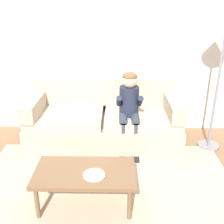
# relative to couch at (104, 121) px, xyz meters

# --- Properties ---
(ground) EXTENTS (10.00, 10.00, 0.00)m
(ground) POSITION_rel_couch_xyz_m (0.06, -0.84, -0.33)
(ground) COLOR brown
(wall_back) EXTENTS (8.00, 0.10, 2.80)m
(wall_back) POSITION_rel_couch_xyz_m (0.06, 0.56, 1.07)
(wall_back) COLOR silver
(wall_back) RESTS_ON ground
(area_rug) EXTENTS (2.95, 1.94, 0.01)m
(area_rug) POSITION_rel_couch_xyz_m (0.06, -1.09, -0.33)
(area_rug) COLOR tan
(area_rug) RESTS_ON ground
(couch) EXTENTS (2.13, 0.90, 0.91)m
(couch) POSITION_rel_couch_xyz_m (0.00, 0.00, 0.00)
(couch) COLOR tan
(couch) RESTS_ON ground
(coffee_table) EXTENTS (1.00, 0.54, 0.40)m
(coffee_table) POSITION_rel_couch_xyz_m (-0.13, -1.32, 0.03)
(coffee_table) COLOR brown
(coffee_table) RESTS_ON ground
(person_child) EXTENTS (0.34, 0.58, 1.10)m
(person_child) POSITION_rel_couch_xyz_m (0.35, -0.20, 0.34)
(person_child) COLOR #1E2338
(person_child) RESTS_ON ground
(plate) EXTENTS (0.21, 0.21, 0.01)m
(plate) POSITION_rel_couch_xyz_m (-0.03, -1.39, 0.08)
(plate) COLOR white
(plate) RESTS_ON coffee_table
(donut) EXTENTS (0.15, 0.15, 0.04)m
(donut) POSITION_rel_couch_xyz_m (-0.03, -1.39, 0.10)
(donut) COLOR beige
(donut) RESTS_ON plate
(toy_controller) EXTENTS (0.23, 0.09, 0.05)m
(toy_controller) POSITION_rel_couch_xyz_m (-0.37, -0.71, -0.31)
(toy_controller) COLOR blue
(toy_controller) RESTS_ON ground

